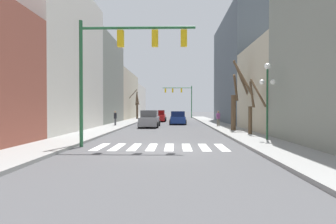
{
  "coord_description": "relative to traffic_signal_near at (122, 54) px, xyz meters",
  "views": [
    {
      "loc": [
        0.75,
        -12.93,
        2.03
      ],
      "look_at": [
        -0.38,
        28.57,
        1.39
      ],
      "focal_mm": 28.0,
      "sensor_mm": 36.0,
      "label": 1
    }
  ],
  "objects": [
    {
      "name": "street_tree_right_mid",
      "position": [
        8.25,
        5.41,
        -2.85
      ],
      "size": [
        0.84,
        1.96,
        4.0
      ],
      "color": "brown",
      "rests_on": "sidewalk_right"
    },
    {
      "name": "street_tree_left_mid",
      "position": [
        -3.96,
        31.77,
        -2.41
      ],
      "size": [
        2.5,
        2.44,
        5.14
      ],
      "color": "#473828",
      "rests_on": "sidewalk_left"
    },
    {
      "name": "street_tree_right_near",
      "position": [
        7.94,
        8.94,
        -2.04
      ],
      "size": [
        1.82,
        2.99,
        5.96
      ],
      "color": "brown",
      "rests_on": "sidewalk_right"
    },
    {
      "name": "crosswalk_stripes",
      "position": [
        1.98,
        0.02,
        -4.82
      ],
      "size": [
        6.75,
        2.6,
        0.01
      ],
      "color": "white",
      "rests_on": "ground_plane"
    },
    {
      "name": "car_parked_left_mid",
      "position": [
        3.07,
        19.22,
        -4.07
      ],
      "size": [
        2.06,
        4.16,
        1.62
      ],
      "rotation": [
        0.0,
        0.0,
        1.57
      ],
      "color": "navy",
      "rests_on": "ground_plane"
    },
    {
      "name": "pedestrian_near_right_corner",
      "position": [
        7.23,
        13.9,
        -3.75
      ],
      "size": [
        0.54,
        0.52,
        1.57
      ],
      "rotation": [
        0.0,
        0.0,
        0.76
      ],
      "color": "#7A705B",
      "rests_on": "sidewalk_right"
    },
    {
      "name": "traffic_signal_far",
      "position": [
        3.95,
        40.54,
        0.03
      ],
      "size": [
        6.08,
        0.28,
        6.58
      ],
      "color": "#236038",
      "rests_on": "ground_plane"
    },
    {
      "name": "sidewalk_left",
      "position": [
        -3.74,
        -0.54,
        -4.75
      ],
      "size": [
        2.68,
        90.0,
        0.15
      ],
      "color": "gray",
      "rests_on": "ground_plane"
    },
    {
      "name": "building_row_left",
      "position": [
        -8.08,
        22.65,
        0.01
      ],
      "size": [
        6.0,
        61.95,
        12.34
      ],
      "color": "#934C3D",
      "rests_on": "ground_plane"
    },
    {
      "name": "street_lamp_right_corner",
      "position": [
        8.2,
        2.21,
        -1.48
      ],
      "size": [
        0.95,
        0.36,
        4.53
      ],
      "color": "#1E4C2D",
      "rests_on": "sidewalk_right"
    },
    {
      "name": "ground_plane",
      "position": [
        1.98,
        -0.54,
        -4.83
      ],
      "size": [
        240.0,
        240.0,
        0.0
      ],
      "primitive_type": "plane",
      "color": "#4C4C4F"
    },
    {
      "name": "sidewalk_right",
      "position": [
        7.71,
        -0.54,
        -4.75
      ],
      "size": [
        2.68,
        90.0,
        0.15
      ],
      "color": "gray",
      "rests_on": "ground_plane"
    },
    {
      "name": "pedestrian_on_right_sidewalk",
      "position": [
        -3.72,
        14.54,
        -3.75
      ],
      "size": [
        0.24,
        0.67,
        1.56
      ],
      "rotation": [
        0.0,
        0.0,
        4.61
      ],
      "color": "#4C4C51",
      "rests_on": "sidewalk_left"
    },
    {
      "name": "car_at_intersection",
      "position": [
        0.03,
        14.26,
        -4.0
      ],
      "size": [
        2.06,
        4.82,
        1.78
      ],
      "rotation": [
        0.0,
        0.0,
        -1.57
      ],
      "color": "gray",
      "rests_on": "ground_plane"
    },
    {
      "name": "building_row_right",
      "position": [
        12.05,
        12.07,
        1.4
      ],
      "size": [
        6.0,
        35.9,
        13.78
      ],
      "color": "gray",
      "rests_on": "ground_plane"
    },
    {
      "name": "car_parked_right_far",
      "position": [
        0.29,
        25.49,
        -4.03
      ],
      "size": [
        2.18,
        4.26,
        1.7
      ],
      "rotation": [
        0.0,
        0.0,
        -1.57
      ],
      "color": "red",
      "rests_on": "ground_plane"
    },
    {
      "name": "traffic_signal_near",
      "position": [
        0.0,
        0.0,
        0.0
      ],
      "size": [
        6.01,
        0.28,
        6.55
      ],
      "color": "#236038",
      "rests_on": "ground_plane"
    }
  ]
}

